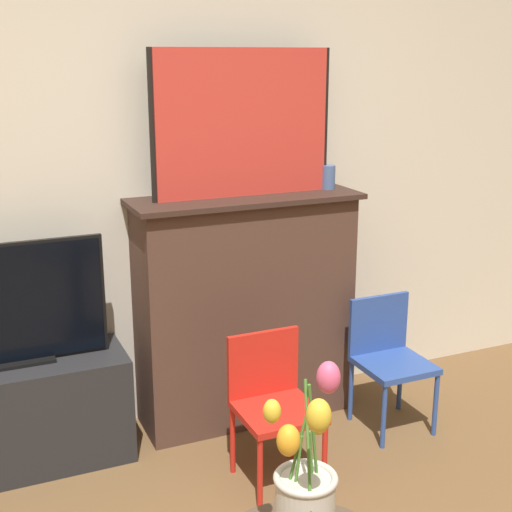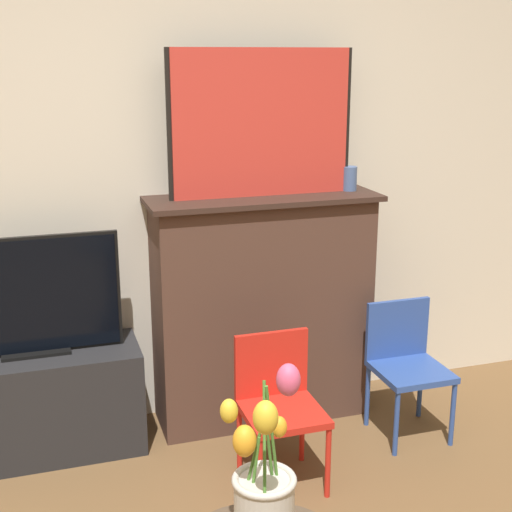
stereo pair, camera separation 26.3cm
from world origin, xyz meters
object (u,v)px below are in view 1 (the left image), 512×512
object	(u,v)px
vase_tulips	(305,499)
tv_monitor	(14,306)
chair_red	(272,398)
painting	(243,123)
chair_blue	(388,353)

from	to	relation	value
vase_tulips	tv_monitor	bearing A→B (deg)	107.25
tv_monitor	chair_red	xyz separation A→B (m)	(0.98, -0.54, -0.38)
painting	tv_monitor	distance (m)	1.32
tv_monitor	vase_tulips	bearing A→B (deg)	-72.75
tv_monitor	chair_blue	size ratio (longest dim) A/B	1.21
tv_monitor	vase_tulips	distance (m)	1.78
vase_tulips	chair_blue	bearing A→B (deg)	49.21
painting	chair_blue	size ratio (longest dim) A/B	1.38
painting	tv_monitor	world-z (taller)	painting
painting	vase_tulips	bearing A→B (deg)	-107.88
tv_monitor	chair_blue	xyz separation A→B (m)	(1.71, -0.34, -0.38)
painting	chair_red	distance (m)	1.26
painting	vase_tulips	distance (m)	1.98
vase_tulips	chair_red	bearing A→B (deg)	68.81
painting	chair_red	bearing A→B (deg)	-100.86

